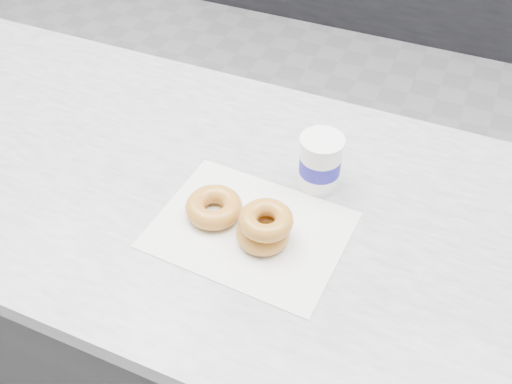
% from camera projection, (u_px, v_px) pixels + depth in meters
% --- Properties ---
extents(ground, '(5.00, 5.00, 0.00)m').
position_uv_depth(ground, '(264.00, 248.00, 2.17)').
color(ground, '#959597').
rests_on(ground, ground).
extents(counter, '(3.06, 0.76, 0.90)m').
position_uv_depth(counter, '(174.00, 299.00, 1.47)').
color(counter, '#333335').
rests_on(counter, ground).
extents(wax_paper, '(0.35, 0.28, 0.00)m').
position_uv_depth(wax_paper, '(250.00, 230.00, 1.03)').
color(wax_paper, silver).
rests_on(wax_paper, counter).
extents(donut_single, '(0.14, 0.14, 0.04)m').
position_uv_depth(donut_single, '(214.00, 207.00, 1.05)').
color(donut_single, '#C28135').
rests_on(donut_single, wax_paper).
extents(donut_stack, '(0.13, 0.13, 0.07)m').
position_uv_depth(donut_stack, '(264.00, 227.00, 0.99)').
color(donut_stack, '#C28135').
rests_on(donut_stack, wax_paper).
extents(coffee_cup, '(0.10, 0.10, 0.11)m').
position_uv_depth(coffee_cup, '(320.00, 162.00, 1.08)').
color(coffee_cup, white).
rests_on(coffee_cup, counter).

